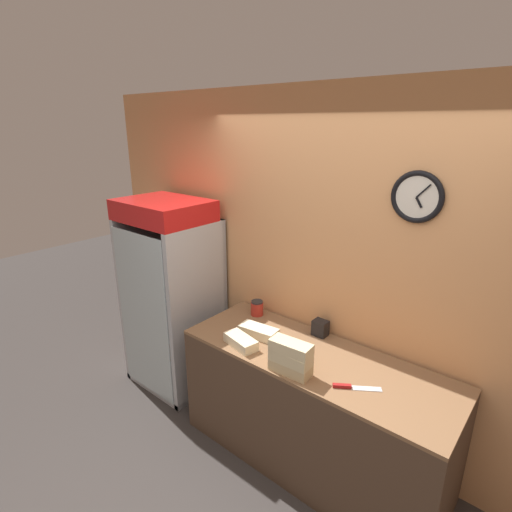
{
  "coord_description": "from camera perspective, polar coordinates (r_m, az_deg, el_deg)",
  "views": [
    {
      "loc": [
        1.23,
        -1.2,
        2.44
      ],
      "look_at": [
        -0.53,
        0.9,
        1.51
      ],
      "focal_mm": 28.0,
      "sensor_mm": 36.0,
      "label": 1
    }
  ],
  "objects": [
    {
      "name": "sandwich_flat_left",
      "position": [
        3.07,
        0.36,
        -10.74
      ],
      "size": [
        0.31,
        0.16,
        0.07
      ],
      "color": "beige",
      "rests_on": "prep_counter"
    },
    {
      "name": "prep_counter",
      "position": [
        3.14,
        7.95,
        -20.89
      ],
      "size": [
        1.95,
        0.69,
        0.9
      ],
      "color": "#4C3828",
      "rests_on": "ground_plane"
    },
    {
      "name": "sandwich_flat_right",
      "position": [
        2.95,
        -2.18,
        -12.1
      ],
      "size": [
        0.29,
        0.18,
        0.07
      ],
      "color": "beige",
      "rests_on": "prep_counter"
    },
    {
      "name": "sandwich_stack_top",
      "position": [
        2.6,
        5.02,
        -12.86
      ],
      "size": [
        0.28,
        0.14,
        0.07
      ],
      "color": "beige",
      "rests_on": "sandwich_stack_middle"
    },
    {
      "name": "condiment_jar",
      "position": [
        3.37,
        0.14,
        -7.43
      ],
      "size": [
        0.11,
        0.11,
        0.13
      ],
      "color": "#B72D23",
      "rests_on": "prep_counter"
    },
    {
      "name": "sandwich_stack_middle",
      "position": [
        2.64,
        4.97,
        -14.24
      ],
      "size": [
        0.28,
        0.13,
        0.07
      ],
      "color": "beige",
      "rests_on": "sandwich_stack_bottom"
    },
    {
      "name": "wall_back",
      "position": [
        2.99,
        12.84,
        -3.17
      ],
      "size": [
        5.2,
        0.09,
        2.7
      ],
      "color": "tan",
      "rests_on": "ground_plane"
    },
    {
      "name": "chefs_knife",
      "position": [
        2.62,
        13.29,
        -17.73
      ],
      "size": [
        0.26,
        0.2,
        0.02
      ],
      "color": "silver",
      "rests_on": "prep_counter"
    },
    {
      "name": "beverage_cooler",
      "position": [
        3.82,
        -11.41,
        -4.12
      ],
      "size": [
        0.79,
        0.67,
        1.8
      ],
      "color": "#B2B7BC",
      "rests_on": "ground_plane"
    },
    {
      "name": "napkin_dispenser",
      "position": [
        3.11,
        9.18,
        -10.11
      ],
      "size": [
        0.11,
        0.09,
        0.12
      ],
      "color": "black",
      "rests_on": "prep_counter"
    },
    {
      "name": "sandwich_stack_bottom",
      "position": [
        2.68,
        4.92,
        -15.58
      ],
      "size": [
        0.28,
        0.13,
        0.07
      ],
      "color": "tan",
      "rests_on": "prep_counter"
    }
  ]
}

